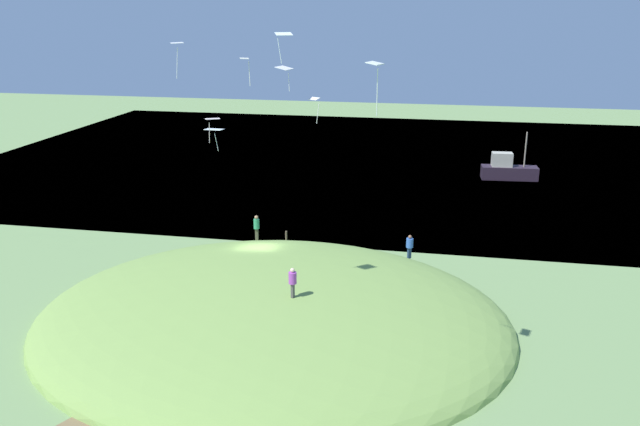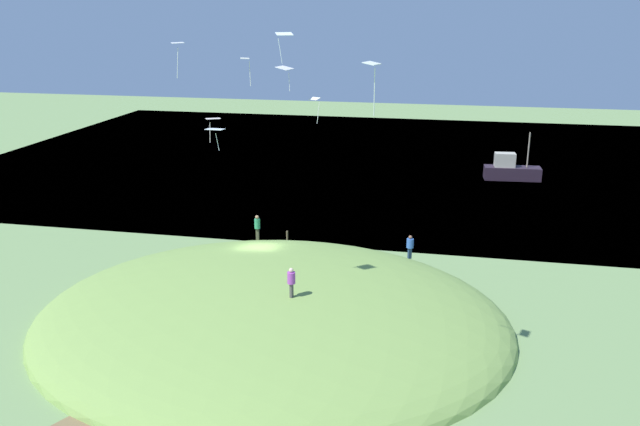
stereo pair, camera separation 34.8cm
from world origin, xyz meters
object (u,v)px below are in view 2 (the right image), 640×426
object	(u,v)px
kite_7	(284,35)
kite_4	(285,69)
kite_0	(372,69)
kite_8	(315,101)
kite_6	(213,120)
person_on_hilltop	(257,224)
kite_1	(215,130)
boat_on_lake	(511,170)
mooring_post	(287,237)
kite_3	(245,60)
kite_2	(178,45)
person_with_child	(291,279)
person_watching_kites	(410,244)

from	to	relation	value
kite_7	kite_4	bearing A→B (deg)	15.58
kite_0	kite_4	distance (m)	15.24
kite_4	kite_7	bearing A→B (deg)	-164.42
kite_8	kite_0	bearing A→B (deg)	20.00
kite_7	kite_6	bearing A→B (deg)	-68.97
person_on_hilltop	kite_1	world-z (taller)	kite_1
boat_on_lake	kite_4	xyz separation A→B (m)	(26.90, -16.10, 11.96)
kite_1	mooring_post	size ratio (longest dim) A/B	1.64
kite_3	kite_8	world-z (taller)	kite_3
kite_4	kite_0	bearing A→B (deg)	27.15
kite_2	kite_3	world-z (taller)	kite_2
person_with_child	kite_2	bearing A→B (deg)	-116.15
kite_2	person_with_child	bearing A→B (deg)	50.98
boat_on_lake	person_watching_kites	distance (m)	27.32
person_with_child	kite_8	size ratio (longest dim) A/B	1.02
kite_1	kite_3	size ratio (longest dim) A/B	0.93
kite_6	mooring_post	xyz separation A→B (m)	(-4.80, 3.44, -9.23)
person_with_child	kite_7	distance (m)	15.81
person_watching_kites	kite_8	world-z (taller)	kite_8
kite_1	kite_2	xyz separation A→B (m)	(4.58, -0.31, 5.75)
boat_on_lake	kite_7	xyz separation A→B (m)	(25.57, -16.47, 13.84)
person_with_child	kite_0	distance (m)	12.61
kite_4	boat_on_lake	bearing A→B (deg)	149.10
person_with_child	kite_6	world-z (taller)	kite_6
person_watching_kites	kite_6	distance (m)	14.79
kite_4	kite_2	bearing A→B (deg)	-67.72
kite_1	kite_8	distance (m)	7.57
boat_on_lake	person_with_child	world-z (taller)	boat_on_lake
kite_2	mooring_post	size ratio (longest dim) A/B	2.16
kite_3	mooring_post	world-z (taller)	kite_3
person_watching_kites	kite_2	world-z (taller)	kite_2
kite_6	mooring_post	size ratio (longest dim) A/B	1.61
kite_4	kite_8	distance (m)	2.79
kite_6	mooring_post	bearing A→B (deg)	144.39
kite_7	mooring_post	bearing A→B (deg)	-165.41
kite_6	boat_on_lake	bearing A→B (deg)	142.69
person_on_hilltop	kite_3	xyz separation A→B (m)	(1.89, 0.17, 11.13)
person_with_child	kite_2	size ratio (longest dim) A/B	0.78
person_watching_kites	kite_3	world-z (taller)	kite_3
kite_7	boat_on_lake	bearing A→B (deg)	147.21
person_with_child	mooring_post	size ratio (longest dim) A/B	1.68
boat_on_lake	mooring_post	distance (m)	28.31
person_watching_kites	kite_8	size ratio (longest dim) A/B	1.01
person_watching_kites	kite_3	bearing A→B (deg)	-39.97
kite_7	kite_8	bearing A→B (deg)	80.14
person_with_child	kite_0	bearing A→B (deg)	57.74
kite_3	mooring_post	distance (m)	13.70
boat_on_lake	kite_2	world-z (taller)	kite_2
person_with_child	kite_7	bearing A→B (deg)	-151.66
person_on_hilltop	kite_8	xyz separation A→B (m)	(0.89, 4.27, 8.65)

